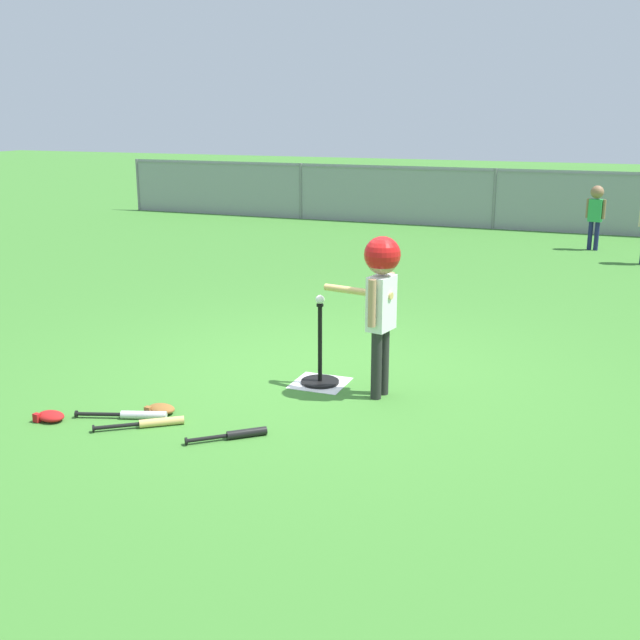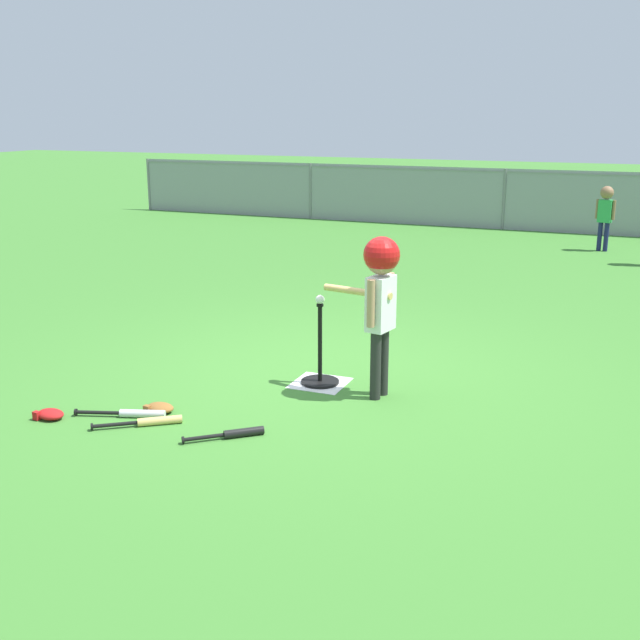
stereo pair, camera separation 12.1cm
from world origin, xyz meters
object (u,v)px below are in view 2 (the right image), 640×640
Objects in this scene: baseball_on_tee at (320,300)px; spare_bat_wood at (150,421)px; fielder_near_left at (605,209)px; glove_near_bats at (160,408)px; batter_child at (380,284)px; spare_bat_silver at (133,413)px; spare_bat_black at (235,433)px; glove_by_plate at (50,414)px; batting_tee at (320,371)px.

baseball_on_tee is 0.13× the size of spare_bat_wood.
fielder_near_left is 9.12m from glove_near_bats.
baseball_on_tee is 0.06× the size of batter_child.
baseball_on_tee reaches higher than spare_bat_wood.
spare_bat_silver and spare_bat_black have the same top height.
spare_bat_silver is 2.77× the size of glove_by_plate.
batter_child is at bearing -10.96° from batting_tee.
spare_bat_black is at bearing -2.54° from spare_bat_silver.
glove_by_plate is at bearing -171.33° from spare_bat_black.
baseball_on_tee is 1.68m from spare_bat_wood.
batting_tee is at bearing 58.69° from spare_bat_wood.
fielder_near_left is 9.32m from spare_bat_wood.
batting_tee is 2.85× the size of glove_by_plate.
spare_bat_wood is 2.31× the size of glove_by_plate.
spare_bat_wood is 0.78m from glove_by_plate.
batting_tee is 0.53× the size of batter_child.
batter_child is (0.55, -0.11, 0.20)m from baseball_on_tee.
batting_tee is 0.66× the size of fielder_near_left.
glove_by_plate reaches higher than spare_bat_wood.
fielder_near_left reaches higher than batting_tee.
baseball_on_tee is at bearing 50.44° from glove_near_bats.
baseball_on_tee is 1.54m from glove_near_bats.
spare_bat_silver is at bearing -127.95° from glove_near_bats.
fielder_near_left is 1.88× the size of spare_bat_wood.
glove_by_plate and glove_near_bats have the same top height.
fielder_near_left reaches higher than spare_bat_black.
spare_bat_wood is 0.26m from glove_near_bats.
spare_bat_wood is (-2.60, -8.93, -0.64)m from fielder_near_left.
glove_near_bats is (0.13, 0.16, 0.01)m from spare_bat_silver.
spare_bat_black is at bearing -119.99° from batter_child.
spare_bat_black is 0.78m from glove_near_bats.
batter_child reaches higher than glove_by_plate.
batter_child is 2.32× the size of spare_bat_wood.
glove_by_plate is (-0.55, -0.26, 0.01)m from spare_bat_silver.
baseball_on_tee is at bearing 43.58° from glove_by_plate.
fielder_near_left is (1.81, 7.63, -0.05)m from baseball_on_tee.
glove_near_bats reaches higher than spare_bat_black.
batter_child reaches higher than spare_bat_silver.
spare_bat_black is at bearing 3.64° from spare_bat_wood.
spare_bat_wood is 1.17× the size of spare_bat_black.
batter_child reaches higher than batting_tee.
spare_bat_wood is at bearing -106.25° from fielder_near_left.
glove_by_plate is (-3.37, -9.11, -0.64)m from fielder_near_left.
batter_child is 2.11m from spare_bat_silver.
baseball_on_tee reaches higher than glove_near_bats.
spare_bat_wood is at bearing -71.13° from glove_near_bats.
spare_bat_silver is (-1.00, -1.22, -0.08)m from batting_tee.
batting_tee is 1.03× the size of spare_bat_silver.
fielder_near_left reaches higher than baseball_on_tee.
glove_near_bats is at bearing 165.15° from spare_bat_black.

